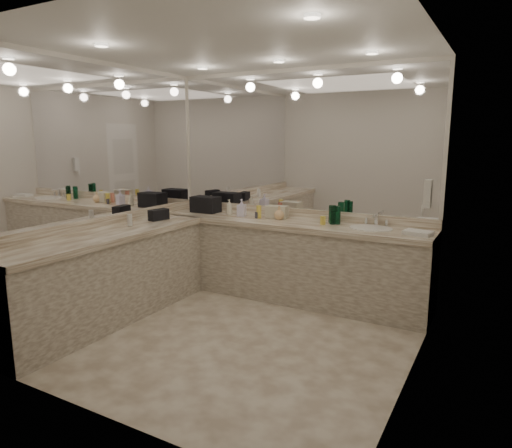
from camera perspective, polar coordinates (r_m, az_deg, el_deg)
The scene contains 33 objects.
floor at distance 4.42m, azimuth -3.04°, elevation -13.63°, with size 3.20×3.20×0.00m, color beige.
ceiling at distance 4.10m, azimuth -3.42°, elevation 21.66°, with size 3.20×3.20×0.00m, color white.
wall_back at distance 5.38m, azimuth 5.36°, elevation 5.12°, with size 3.20×0.02×2.60m, color beige.
wall_left at distance 5.09m, azimuth -18.69°, elevation 4.29°, with size 0.02×3.00×2.60m, color beige.
wall_right at distance 3.49m, azimuth 19.63°, elevation 1.52°, with size 0.02×3.00×2.60m, color beige.
vanity_back_base at distance 5.27m, azimuth 3.87°, elevation -4.72°, with size 3.20×0.60×0.84m, color beige.
vanity_back_top at distance 5.16m, azimuth 3.89°, elevation 0.08°, with size 3.20×0.64×0.06m, color #F1E4CF.
vanity_left_base at distance 4.85m, azimuth -18.28°, elevation -6.63°, with size 0.60×2.40×0.84m, color beige.
vanity_left_top at distance 4.73m, azimuth -18.51°, elevation -1.43°, with size 0.64×2.42×0.06m, color #F1E4CF.
backsplash_back at distance 5.41m, azimuth 5.21°, elevation 1.41°, with size 3.20×0.04×0.10m, color #F1E4CF.
backsplash_left at distance 5.12m, azimuth -18.30°, elevation 0.39°, with size 0.04×3.00×0.10m, color #F1E4CF.
mirror_back at distance 5.34m, azimuth 5.39°, elevation 10.18°, with size 3.12×0.01×1.55m, color white.
mirror_left at distance 5.06m, azimuth -18.92°, elevation 9.64°, with size 0.01×2.92×1.55m, color white.
sink at distance 4.85m, azimuth 14.16°, elevation -0.62°, with size 0.44×0.44×0.03m, color white.
faucet at distance 5.03m, azimuth 14.82°, elevation 0.63°, with size 0.24×0.16×0.14m, color silver.
wall_phone at distance 4.17m, azimuth 20.69°, elevation 3.56°, with size 0.06×0.10×0.24m, color white.
door at distance 3.06m, azimuth 17.52°, elevation -4.37°, with size 0.02×0.82×2.10m, color white.
black_toiletry_bag at distance 5.76m, azimuth -6.32°, elevation 2.44°, with size 0.34×0.22×0.20m, color black.
black_bag_spill at distance 5.30m, azimuth -12.08°, elevation 1.17°, with size 0.10×0.23×0.13m, color black.
cream_cosmetic_case at distance 5.30m, azimuth 2.64°, elevation 1.48°, with size 0.24×0.15×0.14m, color beige.
hand_towel at distance 4.66m, azimuth 19.59°, elevation -1.04°, with size 0.26×0.17×0.04m, color white.
lotion_left at distance 4.97m, azimuth -15.50°, elevation 0.38°, with size 0.05×0.05×0.12m, color white.
soap_bottle_a at distance 5.54m, azimuth -3.36°, elevation 2.12°, with size 0.07×0.07×0.19m, color white.
soap_bottle_b at distance 5.42m, azimuth -1.82°, elevation 2.06°, with size 0.09×0.10×0.21m, color white.
soap_bottle_c at distance 5.22m, azimuth 2.92°, elevation 1.41°, with size 0.12×0.12×0.15m, color #F5C68B.
green_bottle_0 at distance 5.09m, azimuth 9.46°, elevation 1.25°, with size 0.07×0.07×0.19m, color #0C5430.
green_bottle_1 at distance 5.00m, azimuth 10.15°, elevation 1.10°, with size 0.07×0.07×0.20m, color #0C5430.
green_bottle_2 at distance 4.99m, azimuth 9.58°, elevation 1.15°, with size 0.07×0.07×0.21m, color #0C5430.
amenity_bottle_0 at distance 5.31m, azimuth 0.08°, elevation 1.12°, with size 0.04×0.04×0.07m, color #3F3F4C.
amenity_bottle_1 at distance 5.31m, azimuth 0.36°, elevation 1.54°, with size 0.06×0.06×0.15m, color #F2D84C.
amenity_bottle_2 at distance 5.40m, azimuth 1.68°, elevation 1.63°, with size 0.06×0.06×0.13m, color #E57F66.
amenity_bottle_3 at distance 4.97m, azimuth 8.36°, elevation 0.46°, with size 0.06×0.06×0.09m, color #F2D84C.
amenity_bottle_4 at distance 5.83m, azimuth -6.83°, elevation 1.94°, with size 0.06×0.06×0.08m, color silver.
Camera 1 is at (2.15, -3.40, 1.82)m, focal length 32.00 mm.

